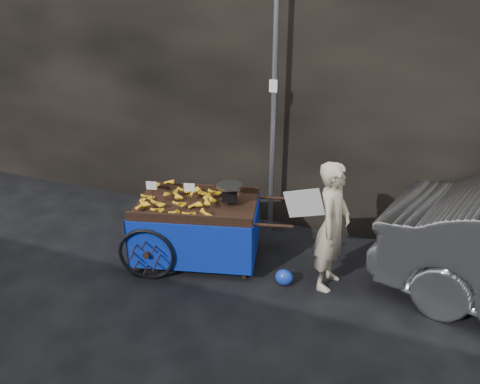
% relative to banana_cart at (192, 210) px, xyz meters
% --- Properties ---
extents(ground, '(80.00, 80.00, 0.00)m').
position_rel_banana_cart_xyz_m(ground, '(0.48, -0.06, -0.80)').
color(ground, black).
rests_on(ground, ground).
extents(building_wall, '(13.50, 2.00, 5.00)m').
position_rel_banana_cart_xyz_m(building_wall, '(0.87, 2.54, 1.70)').
color(building_wall, black).
rests_on(building_wall, ground).
extents(street_pole, '(0.12, 0.10, 4.00)m').
position_rel_banana_cart_xyz_m(street_pole, '(0.78, 1.24, 1.21)').
color(street_pole, slate).
rests_on(street_pole, ground).
extents(banana_cart, '(2.57, 1.63, 1.29)m').
position_rel_banana_cart_xyz_m(banana_cart, '(0.00, 0.00, 0.00)').
color(banana_cart, black).
rests_on(banana_cart, ground).
extents(vendor, '(0.91, 0.69, 1.78)m').
position_rel_banana_cart_xyz_m(vendor, '(1.99, 0.09, 0.09)').
color(vendor, '#BEA98D').
rests_on(vendor, ground).
extents(plastic_bag, '(0.25, 0.20, 0.22)m').
position_rel_banana_cart_xyz_m(plastic_bag, '(1.44, -0.14, -0.69)').
color(plastic_bag, '#1734B1').
rests_on(plastic_bag, ground).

